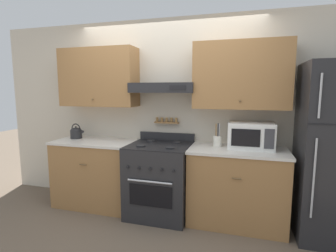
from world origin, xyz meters
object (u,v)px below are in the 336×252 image
at_px(stove_range, 160,179).
at_px(tea_kettle, 76,133).
at_px(refrigerator, 335,153).
at_px(utensil_crock, 217,141).
at_px(microwave, 251,135).

height_order(stove_range, tea_kettle, tea_kettle).
xyz_separation_m(refrigerator, utensil_crock, (-1.24, 0.11, 0.04)).
bearing_deg(microwave, stove_range, -173.06).
bearing_deg(tea_kettle, refrigerator, -2.01).
bearing_deg(tea_kettle, utensil_crock, 0.00).
xyz_separation_m(stove_range, microwave, (1.10, 0.13, 0.61)).
bearing_deg(utensil_crock, refrigerator, -5.24).
height_order(refrigerator, microwave, refrigerator).
bearing_deg(microwave, utensil_crock, -177.40).
xyz_separation_m(stove_range, utensil_crock, (0.71, 0.12, 0.53)).
relative_size(refrigerator, microwave, 3.61).
relative_size(stove_range, microwave, 1.95).
distance_m(stove_range, microwave, 1.26).
bearing_deg(tea_kettle, microwave, 0.43).
bearing_deg(stove_range, microwave, 6.94).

